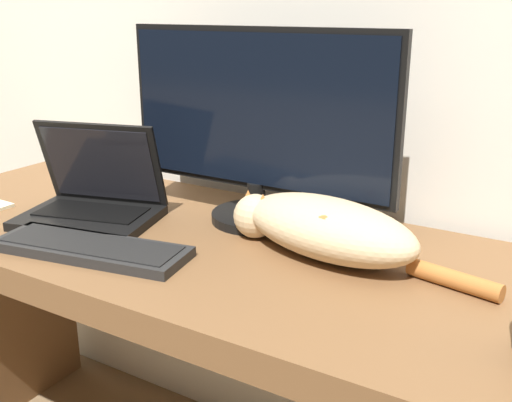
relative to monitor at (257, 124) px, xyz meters
The scene contains 5 objects.
desk 0.40m from the monitor, 105.64° to the right, with size 1.61×0.62×0.73m.
monitor is the anchor object (origin of this frame).
laptop 0.41m from the monitor, 150.49° to the right, with size 0.34×0.28×0.22m.
external_keyboard 0.43m from the monitor, 118.47° to the right, with size 0.41×0.19×0.02m.
cat 0.28m from the monitor, 25.37° to the right, with size 0.55×0.25×0.11m.
Camera 1 is at (0.70, -0.63, 1.20)m, focal length 42.00 mm.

